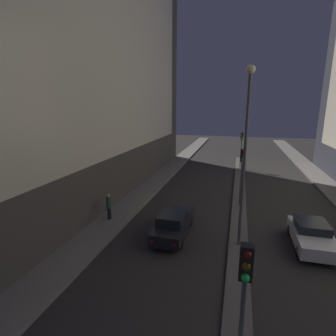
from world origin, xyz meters
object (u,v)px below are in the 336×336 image
at_px(traffic_light_mid, 242,165).
at_px(street_lamp, 246,139).
at_px(traffic_light_near, 244,289).
at_px(car_right_lane, 312,235).
at_px(pedestrian_on_left_sidewalk, 109,206).
at_px(traffic_light_far, 241,142).
at_px(car_left_lane, 173,223).

height_order(traffic_light_mid, street_lamp, street_lamp).
height_order(traffic_light_near, traffic_light_mid, same).
xyz_separation_m(car_right_lane, pedestrian_on_left_sidewalk, (-12.32, 0.18, 0.37)).
xyz_separation_m(traffic_light_far, car_left_lane, (-3.83, -18.90, -2.56)).
relative_size(traffic_light_mid, car_left_lane, 0.92).
height_order(traffic_light_far, car_right_lane, traffic_light_far).
xyz_separation_m(traffic_light_near, car_right_lane, (3.83, 8.92, -2.60)).
bearing_deg(pedestrian_on_left_sidewalk, traffic_light_far, 64.91).
xyz_separation_m(traffic_light_mid, car_right_lane, (3.83, -5.24, -2.60)).
relative_size(street_lamp, car_right_lane, 2.33).
bearing_deg(pedestrian_on_left_sidewalk, street_lamp, -7.44).
bearing_deg(traffic_light_far, traffic_light_mid, -90.00).
xyz_separation_m(street_lamp, car_left_lane, (-3.83, 0.34, -5.22)).
height_order(traffic_light_near, traffic_light_far, same).
bearing_deg(traffic_light_near, car_left_lane, 114.70).
bearing_deg(car_left_lane, street_lamp, -5.13).
distance_m(car_left_lane, pedestrian_on_left_sidewalk, 4.73).
xyz_separation_m(car_left_lane, car_right_lane, (7.67, 0.58, -0.04)).
height_order(traffic_light_mid, car_left_lane, traffic_light_mid).
bearing_deg(pedestrian_on_left_sidewalk, car_right_lane, -0.84).
relative_size(street_lamp, car_left_lane, 2.00).
height_order(car_left_lane, pedestrian_on_left_sidewalk, pedestrian_on_left_sidewalk).
bearing_deg(car_left_lane, traffic_light_near, -65.30).
distance_m(traffic_light_mid, car_left_lane, 7.43).
distance_m(traffic_light_near, traffic_light_mid, 14.16).
height_order(traffic_light_near, car_right_lane, traffic_light_near).
height_order(street_lamp, car_right_lane, street_lamp).
xyz_separation_m(street_lamp, car_right_lane, (3.83, 0.93, -5.26)).
height_order(car_right_lane, pedestrian_on_left_sidewalk, pedestrian_on_left_sidewalk).
distance_m(traffic_light_near, car_right_lane, 10.05).
distance_m(street_lamp, car_right_lane, 6.57).
bearing_deg(street_lamp, traffic_light_far, 90.00).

